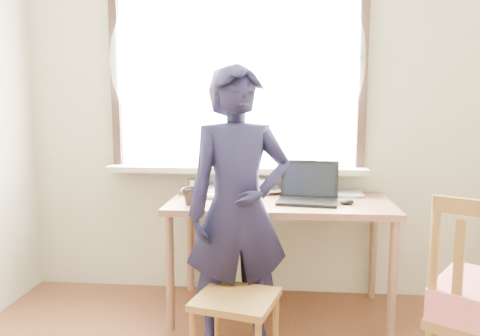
# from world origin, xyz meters

# --- Properties ---
(room_shell) EXTENTS (3.52, 4.02, 2.61)m
(room_shell) POSITION_xyz_m (-0.02, 0.20, 1.64)
(room_shell) COLOR #B6AF92
(room_shell) RESTS_ON ground
(desk) EXTENTS (1.44, 0.72, 0.77)m
(desk) POSITION_xyz_m (0.12, 1.63, 0.69)
(desk) COLOR brown
(desk) RESTS_ON ground
(laptop) EXTENTS (0.41, 0.35, 0.26)m
(laptop) POSITION_xyz_m (0.30, 1.60, 0.83)
(laptop) COLOR black
(laptop) RESTS_ON desk
(mug_white) EXTENTS (0.16, 0.16, 0.11)m
(mug_white) POSITION_xyz_m (-0.01, 1.84, 0.82)
(mug_white) COLOR white
(mug_white) RESTS_ON desk
(mug_dark) EXTENTS (0.16, 0.16, 0.11)m
(mug_dark) POSITION_xyz_m (-0.43, 1.43, 0.82)
(mug_dark) COLOR black
(mug_dark) RESTS_ON desk
(mouse) EXTENTS (0.09, 0.06, 0.03)m
(mouse) POSITION_xyz_m (0.54, 1.53, 0.79)
(mouse) COLOR black
(mouse) RESTS_ON desk
(desk_clutter) EXTENTS (0.86, 0.60, 0.05)m
(desk_clutter) POSITION_xyz_m (-0.15, 1.80, 0.79)
(desk_clutter) COLOR #315EA0
(desk_clutter) RESTS_ON desk
(book_a) EXTENTS (0.24, 0.29, 0.02)m
(book_a) POSITION_xyz_m (-0.31, 1.85, 0.78)
(book_a) COLOR white
(book_a) RESTS_ON desk
(book_b) EXTENTS (0.19, 0.26, 0.02)m
(book_b) POSITION_xyz_m (0.49, 1.87, 0.78)
(book_b) COLOR white
(book_b) RESTS_ON desk
(picture_frame) EXTENTS (0.14, 0.04, 0.11)m
(picture_frame) POSITION_xyz_m (-0.44, 1.73, 0.82)
(picture_frame) COLOR black
(picture_frame) RESTS_ON desk
(work_chair) EXTENTS (0.48, 0.46, 0.41)m
(work_chair) POSITION_xyz_m (-0.09, 0.91, 0.34)
(work_chair) COLOR olive
(work_chair) RESTS_ON ground
(person) EXTENTS (0.67, 0.54, 1.61)m
(person) POSITION_xyz_m (-0.10, 1.15, 0.80)
(person) COLOR black
(person) RESTS_ON ground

